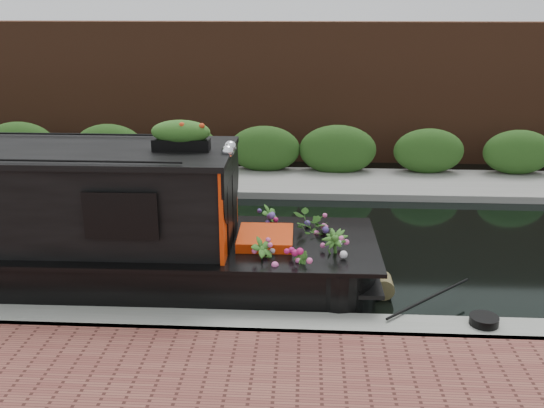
{
  "coord_description": "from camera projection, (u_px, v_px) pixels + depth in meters",
  "views": [
    {
      "loc": [
        1.16,
        -10.86,
        4.52
      ],
      "look_at": [
        0.57,
        -0.6,
        1.09
      ],
      "focal_mm": 40.0,
      "sensor_mm": 36.0,
      "label": 1
    }
  ],
  "objects": [
    {
      "name": "far_bank_path",
      "position": [
        261.0,
        185.0,
        15.76
      ],
      "size": [
        40.0,
        2.4,
        0.34
      ],
      "primitive_type": "cube",
      "color": "gray",
      "rests_on": "ground"
    },
    {
      "name": "rope_fender",
      "position": [
        383.0,
        285.0,
        9.8
      ],
      "size": [
        0.34,
        0.43,
        0.34
      ],
      "primitive_type": "cylinder",
      "rotation": [
        1.57,
        0.0,
        0.0
      ],
      "color": "brown",
      "rests_on": "ground"
    },
    {
      "name": "far_hedge",
      "position": [
        263.0,
        176.0,
        16.61
      ],
      "size": [
        40.0,
        1.1,
        2.8
      ],
      "primitive_type": "cube",
      "color": "#264D19",
      "rests_on": "ground"
    },
    {
      "name": "ground",
      "position": [
        245.0,
        247.0,
        11.78
      ],
      "size": [
        80.0,
        80.0,
        0.0
      ],
      "primitive_type": "plane",
      "color": "black",
      "rests_on": "ground"
    },
    {
      "name": "near_bank_coping",
      "position": [
        222.0,
        335.0,
        8.66
      ],
      "size": [
        40.0,
        0.6,
        0.5
      ],
      "primitive_type": "cube",
      "color": "gray",
      "rests_on": "ground"
    },
    {
      "name": "coiled_mooring_rope",
      "position": [
        484.0,
        320.0,
        8.43
      ],
      "size": [
        0.4,
        0.4,
        0.12
      ],
      "primitive_type": "cylinder",
      "color": "black",
      "rests_on": "near_bank_coping"
    },
    {
      "name": "far_brick_wall",
      "position": [
        268.0,
        157.0,
        18.6
      ],
      "size": [
        40.0,
        1.0,
        8.0
      ],
      "primitive_type": "cube",
      "color": "#4F2C1A",
      "rests_on": "ground"
    }
  ]
}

